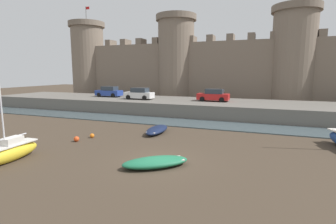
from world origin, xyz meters
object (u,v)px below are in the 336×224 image
car_quay_centre_west (109,92)px  rowboat_foreground_centre (156,162)px  sailboat_near_channel_right (9,152)px  car_quay_west (139,94)px  mooring_buoy_mid_mud (76,139)px  mooring_buoy_near_channel (92,136)px  rowboat_foreground_left (157,130)px  car_quay_east (213,95)px

car_quay_centre_west → rowboat_foreground_centre: bearing=-51.1°
sailboat_near_channel_right → car_quay_west: 22.01m
rowboat_foreground_centre → car_quay_centre_west: bearing=128.9°
sailboat_near_channel_right → car_quay_centre_west: bearing=109.1°
mooring_buoy_mid_mud → mooring_buoy_near_channel: mooring_buoy_mid_mud is taller
sailboat_near_channel_right → rowboat_foreground_left: 11.75m
rowboat_foreground_left → car_quay_centre_west: size_ratio=0.97×
rowboat_foreground_left → car_quay_west: size_ratio=0.97×
rowboat_foreground_centre → mooring_buoy_mid_mud: (-8.22, 2.95, -0.09)m
rowboat_foreground_centre → sailboat_near_channel_right: size_ratio=0.63×
mooring_buoy_mid_mud → car_quay_centre_west: (-8.89, 18.28, 2.28)m
rowboat_foreground_centre → car_quay_centre_west: size_ratio=0.99×
rowboat_foreground_centre → car_quay_centre_west: 27.35m
rowboat_foreground_left → mooring_buoy_near_channel: (-4.47, -3.55, -0.14)m
car_quay_east → car_quay_west: (-10.28, -1.25, 0.00)m
car_quay_east → car_quay_west: 10.36m
rowboat_foreground_centre → mooring_buoy_near_channel: 8.97m
car_quay_centre_west → car_quay_east: bearing=-1.8°
rowboat_foreground_centre → mooring_buoy_near_channel: (-7.81, 4.41, -0.12)m
car_quay_west → car_quay_east: bearing=6.9°
mooring_buoy_near_channel → mooring_buoy_mid_mud: bearing=-105.7°
rowboat_foreground_centre → sailboat_near_channel_right: (-8.91, -2.38, 0.33)m
sailboat_near_channel_right → mooring_buoy_mid_mud: size_ratio=15.03×
rowboat_foreground_centre → car_quay_west: 22.44m
car_quay_centre_west → mooring_buoy_near_channel: bearing=-61.1°
rowboat_foreground_left → car_quay_centre_west: 19.24m
car_quay_west → car_quay_centre_west: 6.40m
rowboat_foreground_left → rowboat_foreground_centre: bearing=-67.2°
car_quay_east → car_quay_centre_west: same height
rowboat_foreground_centre → mooring_buoy_mid_mud: bearing=160.3°
mooring_buoy_mid_mud → car_quay_centre_west: 20.45m
mooring_buoy_mid_mud → mooring_buoy_near_channel: 1.52m
car_quay_west → sailboat_near_channel_right: bearing=-84.6°
sailboat_near_channel_right → rowboat_foreground_left: bearing=61.7°
rowboat_foreground_centre → mooring_buoy_mid_mud: 8.73m
mooring_buoy_near_channel → car_quay_centre_west: 19.35m
mooring_buoy_near_channel → car_quay_west: size_ratio=0.09×
mooring_buoy_mid_mud → car_quay_centre_west: size_ratio=0.10×
rowboat_foreground_left → mooring_buoy_mid_mud: size_ratio=9.26×
sailboat_near_channel_right → car_quay_east: bearing=70.4°
mooring_buoy_near_channel → car_quay_centre_west: car_quay_centre_west is taller
rowboat_foreground_left → car_quay_centre_west: bearing=136.1°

